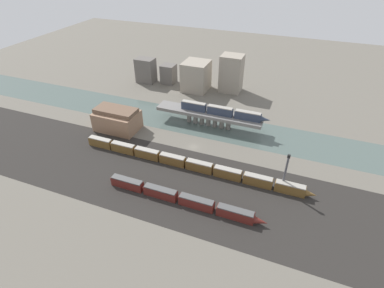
{
  "coord_description": "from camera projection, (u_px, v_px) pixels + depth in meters",
  "views": [
    {
      "loc": [
        38.45,
        -100.69,
        75.85
      ],
      "look_at": [
        0.0,
        -1.93,
        2.8
      ],
      "focal_mm": 28.0,
      "sensor_mm": 36.0,
      "label": 1
    }
  ],
  "objects": [
    {
      "name": "railbed_yard",
      "position": [
        171.0,
        181.0,
        113.38
      ],
      "size": [
        280.0,
        42.0,
        0.01
      ],
      "primitive_type": "cube",
      "color": "#282623",
      "rests_on": "ground"
    },
    {
      "name": "train_yard_mid",
      "position": [
        188.0,
        164.0,
        118.75
      ],
      "size": [
        95.24,
        2.68,
        4.13
      ],
      "color": "brown",
      "rests_on": "ground"
    },
    {
      "name": "warehouse_building",
      "position": [
        117.0,
        119.0,
        141.6
      ],
      "size": [
        20.01,
        13.2,
        10.79
      ],
      "color": "#937056",
      "rests_on": "ground"
    },
    {
      "name": "ground_plane",
      "position": [
        194.0,
        147.0,
        131.79
      ],
      "size": [
        400.0,
        400.0,
        0.0
      ],
      "primitive_type": "plane",
      "color": "#666056"
    },
    {
      "name": "train_on_bridge",
      "position": [
        223.0,
        111.0,
        140.11
      ],
      "size": [
        42.92,
        2.64,
        4.09
      ],
      "color": "#2D384C",
      "rests_on": "bridge"
    },
    {
      "name": "city_block_left",
      "position": [
        169.0,
        74.0,
        186.94
      ],
      "size": [
        8.4,
        8.01,
        11.68
      ],
      "primitive_type": "cube",
      "color": "#605B56",
      "rests_on": "ground"
    },
    {
      "name": "city_block_center",
      "position": [
        196.0,
        76.0,
        177.09
      ],
      "size": [
        14.56,
        15.35,
        17.05
      ],
      "primitive_type": "cube",
      "color": "gray",
      "rests_on": "ground"
    },
    {
      "name": "train_yard_near",
      "position": [
        182.0,
        199.0,
        103.04
      ],
      "size": [
        57.31,
        2.82,
        3.83
      ],
      "color": "#5B1E19",
      "rests_on": "ground"
    },
    {
      "name": "city_block_right",
      "position": [
        231.0,
        74.0,
        174.32
      ],
      "size": [
        12.44,
        10.68,
        21.57
      ],
      "primitive_type": "cube",
      "color": "gray",
      "rests_on": "ground"
    },
    {
      "name": "bridge",
      "position": [
        209.0,
        115.0,
        144.14
      ],
      "size": [
        51.84,
        8.33,
        7.0
      ],
      "color": "slate",
      "rests_on": "ground"
    },
    {
      "name": "signal_tower",
      "position": [
        285.0,
        172.0,
        105.24
      ],
      "size": [
        1.0,
        0.76,
        15.6
      ],
      "color": "#4C4C51",
      "rests_on": "ground"
    },
    {
      "name": "river_water",
      "position": [
        208.0,
        125.0,
        147.25
      ],
      "size": [
        320.0,
        23.55,
        0.01
      ],
      "primitive_type": "cube",
      "color": "#4C5B56",
      "rests_on": "ground"
    },
    {
      "name": "city_block_far_left",
      "position": [
        146.0,
        70.0,
        187.48
      ],
      "size": [
        11.49,
        8.09,
        15.06
      ],
      "primitive_type": "cube",
      "color": "#605B56",
      "rests_on": "ground"
    }
  ]
}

